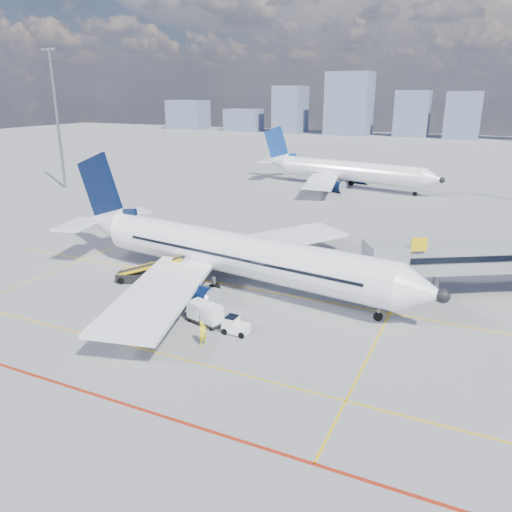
# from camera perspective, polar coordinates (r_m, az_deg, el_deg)

# --- Properties ---
(ground) EXTENTS (420.00, 420.00, 0.00)m
(ground) POSITION_cam_1_polar(r_m,az_deg,el_deg) (41.79, -6.42, -7.26)
(ground) COLOR gray
(ground) RESTS_ON ground
(apron_markings) EXTENTS (90.00, 35.12, 0.01)m
(apron_markings) POSITION_cam_1_polar(r_m,az_deg,el_deg) (39.18, -10.16, -9.27)
(apron_markings) COLOR #E6B80C
(apron_markings) RESTS_ON ground
(floodlight_mast_nw) EXTENTS (3.20, 0.61, 25.45)m
(floodlight_mast_nw) POSITION_cam_1_polar(r_m,az_deg,el_deg) (104.10, -21.80, 14.62)
(floodlight_mast_nw) COLOR slate
(floodlight_mast_nw) RESTS_ON ground
(distant_skyline) EXTENTS (259.27, 15.52, 27.71)m
(distant_skyline) POSITION_cam_1_polar(r_m,az_deg,el_deg) (222.17, 24.26, 14.77)
(distant_skyline) COLOR slate
(distant_skyline) RESTS_ON ground
(main_aircraft) EXTENTS (41.23, 35.79, 12.08)m
(main_aircraft) POSITION_cam_1_polar(r_m,az_deg,el_deg) (48.24, -3.67, 0.47)
(main_aircraft) COLOR white
(main_aircraft) RESTS_ON ground
(second_aircraft) EXTENTS (38.52, 33.20, 11.35)m
(second_aircraft) POSITION_cam_1_polar(r_m,az_deg,el_deg) (100.67, 9.90, 9.59)
(second_aircraft) COLOR white
(second_aircraft) RESTS_ON ground
(baggage_tug) EXTENTS (2.03, 1.22, 1.41)m
(baggage_tug) POSITION_cam_1_polar(r_m,az_deg,el_deg) (39.09, -2.44, -7.95)
(baggage_tug) COLOR white
(baggage_tug) RESTS_ON ground
(cargo_dolly) EXTENTS (3.42, 2.15, 1.74)m
(cargo_dolly) POSITION_cam_1_polar(r_m,az_deg,el_deg) (40.71, -5.84, -6.48)
(cargo_dolly) COLOR black
(cargo_dolly) RESTS_ON ground
(belt_loader) EXTENTS (6.94, 3.68, 2.81)m
(belt_loader) POSITION_cam_1_polar(r_m,az_deg,el_deg) (50.49, -12.77, -2.13)
(belt_loader) COLOR black
(belt_loader) RESTS_ON ground
(ramp_worker) EXTENTS (0.67, 0.81, 1.90)m
(ramp_worker) POSITION_cam_1_polar(r_m,az_deg,el_deg) (37.48, -6.09, -8.78)
(ramp_worker) COLOR yellow
(ramp_worker) RESTS_ON ground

